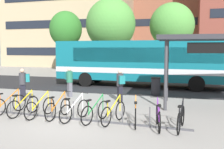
# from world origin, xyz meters

# --- Properties ---
(ground) EXTENTS (200.00, 200.00, 0.00)m
(ground) POSITION_xyz_m (0.00, 0.00, 0.00)
(ground) COLOR gray
(bus_lane_asphalt) EXTENTS (80.00, 7.20, 0.01)m
(bus_lane_asphalt) POSITION_xyz_m (0.00, 9.42, 0.00)
(bus_lane_asphalt) COLOR #232326
(bus_lane_asphalt) RESTS_ON ground
(city_bus) EXTENTS (12.07, 2.79, 3.20)m
(city_bus) POSITION_xyz_m (0.85, 9.42, 1.78)
(city_bus) COLOR #0F6070
(city_bus) RESTS_ON ground
(bike_rack) EXTENTS (7.75, 0.44, 0.70)m
(bike_rack) POSITION_xyz_m (0.42, 0.22, 0.09)
(bike_rack) COLOR #47474C
(bike_rack) RESTS_ON ground
(parked_bicycle_orange_0) EXTENTS (0.60, 1.68, 0.99)m
(parked_bicycle_orange_0) POSITION_xyz_m (-3.02, 0.37, 0.38)
(parked_bicycle_orange_0) COLOR black
(parked_bicycle_orange_0) RESTS_ON ground
(parked_bicycle_yellow_1) EXTENTS (0.52, 1.70, 0.99)m
(parked_bicycle_yellow_1) POSITION_xyz_m (-2.24, 0.24, 0.38)
(parked_bicycle_yellow_1) COLOR black
(parked_bicycle_yellow_1) RESTS_ON ground
(parked_bicycle_yellow_2) EXTENTS (0.52, 1.71, 0.99)m
(parked_bicycle_yellow_2) POSITION_xyz_m (-1.47, 0.21, 0.38)
(parked_bicycle_yellow_2) COLOR black
(parked_bicycle_yellow_2) RESTS_ON ground
(parked_bicycle_orange_3) EXTENTS (0.52, 1.72, 0.99)m
(parked_bicycle_orange_3) POSITION_xyz_m (-0.72, 0.27, 0.38)
(parked_bicycle_orange_3) COLOR black
(parked_bicycle_orange_3) RESTS_ON ground
(parked_bicycle_white_4) EXTENTS (0.62, 1.68, 0.99)m
(parked_bicycle_white_4) POSITION_xyz_m (0.03, 0.16, 0.38)
(parked_bicycle_white_4) COLOR black
(parked_bicycle_white_4) RESTS_ON ground
(parked_bicycle_green_5) EXTENTS (0.64, 1.67, 0.99)m
(parked_bicycle_green_5) POSITION_xyz_m (0.85, 0.17, 0.38)
(parked_bicycle_green_5) COLOR black
(parked_bicycle_green_5) RESTS_ON ground
(parked_bicycle_yellow_6) EXTENTS (0.60, 1.69, 0.99)m
(parked_bicycle_yellow_6) POSITION_xyz_m (1.53, 0.21, 0.38)
(parked_bicycle_yellow_6) COLOR black
(parked_bicycle_yellow_6) RESTS_ON ground
(parked_bicycle_orange_7) EXTENTS (0.53, 1.70, 0.99)m
(parked_bicycle_orange_7) POSITION_xyz_m (2.32, 0.24, 0.38)
(parked_bicycle_orange_7) COLOR black
(parked_bicycle_orange_7) RESTS_ON ground
(parked_bicycle_purple_8) EXTENTS (0.52, 1.70, 0.99)m
(parked_bicycle_purple_8) POSITION_xyz_m (3.14, 0.05, 0.38)
(parked_bicycle_purple_8) COLOR black
(parked_bicycle_purple_8) RESTS_ON ground
(parked_bicycle_black_9) EXTENTS (0.52, 1.72, 0.99)m
(parked_bicycle_black_9) POSITION_xyz_m (3.87, 0.09, 0.38)
(parked_bicycle_black_9) COLOR black
(parked_bicycle_black_9) RESTS_ON ground
(transit_shelter) EXTENTS (5.62, 3.24, 3.26)m
(transit_shelter) POSITION_xyz_m (5.43, 3.87, 3.04)
(transit_shelter) COLOR #38383D
(transit_shelter) RESTS_ON ground
(commuter_teal_pack_0) EXTENTS (0.55, 0.60, 1.66)m
(commuter_teal_pack_0) POSITION_xyz_m (0.86, 3.75, 0.95)
(commuter_teal_pack_0) COLOR black
(commuter_teal_pack_0) RESTS_ON ground
(commuter_teal_pack_1) EXTENTS (0.61, 0.53, 1.67)m
(commuter_teal_pack_1) POSITION_xyz_m (-4.01, 2.77, 0.96)
(commuter_teal_pack_1) COLOR black
(commuter_teal_pack_1) RESTS_ON ground
(commuter_teal_pack_2) EXTENTS (0.60, 0.57, 1.64)m
(commuter_teal_pack_2) POSITION_xyz_m (-2.27, 4.52, 0.94)
(commuter_teal_pack_2) COLOR #565660
(commuter_teal_pack_2) RESTS_ON ground
(trash_bin) EXTENTS (0.55, 0.55, 1.03)m
(trash_bin) POSITION_xyz_m (2.31, 6.31, 0.52)
(trash_bin) COLOR #232328
(trash_bin) RESTS_ON ground
(street_tree_1) EXTENTS (3.59, 3.59, 6.79)m
(street_tree_1) POSITION_xyz_m (-9.06, 17.93, 4.79)
(street_tree_1) COLOR brown
(street_tree_1) RESTS_ON ground
(street_tree_2) EXTENTS (4.45, 4.45, 7.24)m
(street_tree_2) POSITION_xyz_m (2.42, 18.45, 4.98)
(street_tree_2) COLOR brown
(street_tree_2) RESTS_ON ground
(street_tree_3) EXTENTS (4.77, 4.77, 7.46)m
(street_tree_3) POSITION_xyz_m (-3.17, 15.68, 4.98)
(street_tree_3) COLOR brown
(street_tree_3) RESTS_ON ground
(building_left_wing) EXTENTS (18.25, 10.90, 18.68)m
(building_left_wing) POSITION_xyz_m (-13.42, 29.08, 9.34)
(building_left_wing) COLOR tan
(building_left_wing) RESTS_ON ground
(building_centre_block) EXTENTS (17.30, 12.46, 12.49)m
(building_centre_block) POSITION_xyz_m (3.44, 38.22, 6.24)
(building_centre_block) COLOR brown
(building_centre_block) RESTS_ON ground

